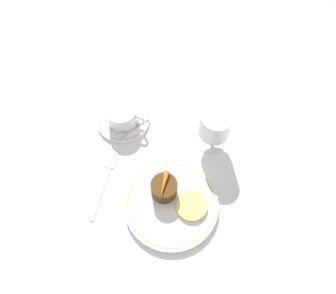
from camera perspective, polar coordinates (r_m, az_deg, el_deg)
The scene contains 10 objects.
ground_plane at distance 0.80m, azimuth -1.23°, elevation -7.88°, with size 3.00×3.00×0.00m, color white.
dinner_plate at distance 0.78m, azimuth 0.58°, elevation -9.92°, with size 0.22×0.22×0.01m.
saucer at distance 0.89m, azimuth -7.78°, elevation 4.69°, with size 0.14×0.14×0.01m.
coffee_cup at distance 0.86m, azimuth -7.95°, elevation 5.59°, with size 0.11×0.08×0.05m.
spoon at distance 0.87m, azimuth -5.32°, elevation 3.81°, with size 0.06×0.10×0.00m.
wine_glass at distance 0.79m, azimuth 8.19°, elevation 3.67°, with size 0.08×0.08×0.12m.
fork at distance 0.82m, azimuth -10.66°, elevation -4.93°, with size 0.05×0.19×0.01m.
dessert_cake at distance 0.76m, azimuth -0.81°, elevation -7.47°, with size 0.06×0.06×0.04m.
carrot_garnish at distance 0.73m, azimuth -0.84°, elevation -6.68°, with size 0.02×0.06×0.01m.
pineapple_slice at distance 0.77m, azimuth 4.13°, elevation -10.17°, with size 0.07×0.07×0.01m.
Camera 1 is at (0.12, -0.25, 0.75)m, focal length 35.00 mm.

